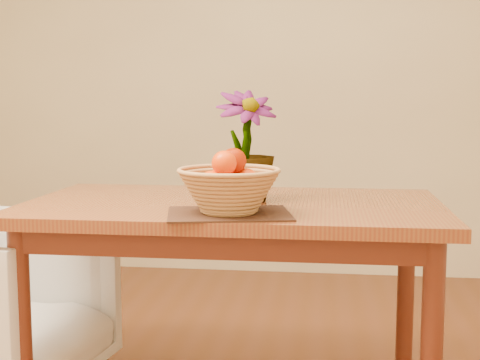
# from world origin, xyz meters

# --- Properties ---
(wall_back) EXTENTS (4.00, 0.02, 2.70)m
(wall_back) POSITION_xyz_m (0.00, 2.25, 1.35)
(wall_back) COLOR #F7E7BC
(wall_back) RESTS_ON floor
(table) EXTENTS (1.40, 0.80, 0.75)m
(table) POSITION_xyz_m (0.00, 0.30, 0.66)
(table) COLOR brown
(table) RESTS_ON floor
(placemat) EXTENTS (0.42, 0.34, 0.01)m
(placemat) POSITION_xyz_m (0.02, 0.05, 0.75)
(placemat) COLOR #341C12
(placemat) RESTS_ON table
(wicker_basket) EXTENTS (0.31, 0.31, 0.13)m
(wicker_basket) POSITION_xyz_m (0.02, 0.05, 0.82)
(wicker_basket) COLOR #C07F50
(wicker_basket) RESTS_ON placemat
(orange_pile) EXTENTS (0.17, 0.17, 0.14)m
(orange_pile) POSITION_xyz_m (0.02, 0.05, 0.87)
(orange_pile) COLOR #D83803
(orange_pile) RESTS_ON wicker_basket
(potted_plant) EXTENTS (0.29, 0.29, 0.38)m
(potted_plant) POSITION_xyz_m (0.04, 0.32, 0.94)
(potted_plant) COLOR #164012
(potted_plant) RESTS_ON table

